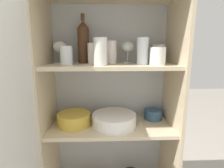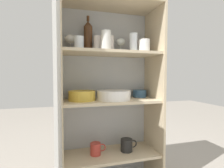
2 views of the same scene
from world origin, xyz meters
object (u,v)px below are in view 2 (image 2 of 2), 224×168
(coffee_mug_primary, at_px, (127,145))
(plate_stack_white, at_px, (114,95))
(mixing_bowl_large, at_px, (82,95))
(wine_bottle, at_px, (88,37))
(serving_bowl_small, at_px, (140,93))

(coffee_mug_primary, bearing_deg, plate_stack_white, -177.89)
(plate_stack_white, bearing_deg, mixing_bowl_large, 175.69)
(wine_bottle, height_order, serving_bowl_small, wine_bottle)
(coffee_mug_primary, bearing_deg, mixing_bowl_large, 177.71)
(serving_bowl_small, bearing_deg, mixing_bowl_large, -171.78)
(wine_bottle, bearing_deg, coffee_mug_primary, -17.97)
(serving_bowl_small, bearing_deg, plate_stack_white, -160.82)
(mixing_bowl_large, bearing_deg, serving_bowl_small, 8.22)
(wine_bottle, xyz_separation_m, mixing_bowl_large, (-0.06, -0.08, -0.45))
(mixing_bowl_large, height_order, serving_bowl_small, mixing_bowl_large)
(plate_stack_white, relative_size, coffee_mug_primary, 1.90)
(plate_stack_white, xyz_separation_m, serving_bowl_small, (0.26, 0.09, -0.00))
(plate_stack_white, height_order, serving_bowl_small, plate_stack_white)
(plate_stack_white, bearing_deg, serving_bowl_small, 19.18)
(serving_bowl_small, distance_m, coffee_mug_primary, 0.44)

